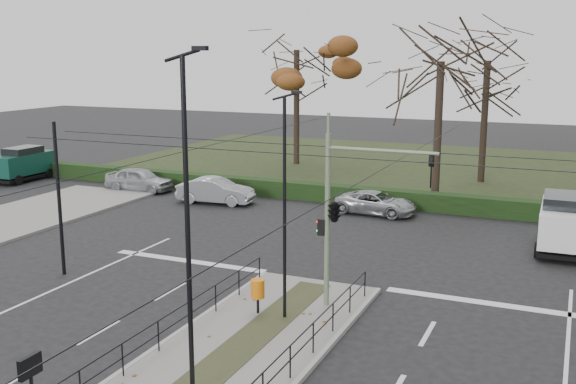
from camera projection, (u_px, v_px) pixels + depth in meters
name	position (u px, v px, depth m)	size (l,w,h in m)	color
ground	(263.00, 333.00, 20.86)	(140.00, 140.00, 0.00)	black
median_island	(224.00, 364.00, 18.60)	(4.40, 15.00, 0.14)	slate
park	(372.00, 165.00, 51.92)	(38.00, 26.00, 0.10)	black
hedge	(307.00, 191.00, 39.80)	(38.00, 1.00, 1.00)	black
median_railing	(221.00, 335.00, 18.32)	(4.14, 13.24, 0.92)	black
catenary	(284.00, 215.00, 21.62)	(20.00, 34.00, 6.00)	black
traffic_light	(337.00, 208.00, 22.05)	(3.96, 2.26, 5.82)	slate
litter_bin	(258.00, 289.00, 21.94)	(0.45, 0.45, 1.14)	black
info_panel	(31.00, 378.00, 13.93)	(0.13, 0.59, 2.27)	black
streetlamp_median_near	(188.00, 227.00, 15.90)	(0.71, 0.15, 8.53)	black
streetlamp_median_far	(285.00, 206.00, 20.98)	(0.61, 0.12, 7.26)	black
parked_car_first	(139.00, 179.00, 42.16)	(1.76, 4.37, 1.49)	#9C9FA3
parked_car_second	(216.00, 191.00, 38.71)	(1.56, 4.46, 1.47)	#9C9FA3
parked_car_fourth	(376.00, 203.00, 36.16)	(2.02, 4.39, 1.22)	#9C9FA3
white_van	(564.00, 222.00, 29.33)	(2.22, 4.73, 2.49)	white
green_van	(24.00, 163.00, 45.45)	(1.92, 4.51, 2.30)	#0C382C
rust_tree	(297.00, 50.00, 50.51)	(7.27, 7.27, 11.36)	black
bare_tree_center	(487.00, 70.00, 43.43)	(5.92, 5.92, 10.53)	black
bare_tree_near	(441.00, 72.00, 36.97)	(6.99, 6.99, 10.58)	black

